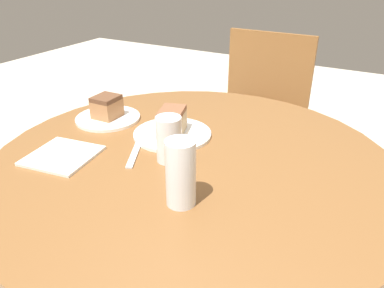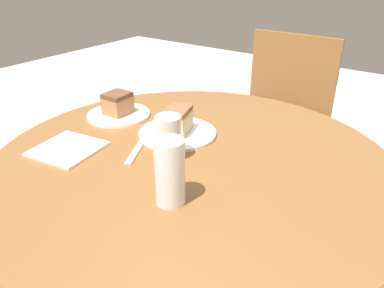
{
  "view_description": "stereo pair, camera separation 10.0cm",
  "coord_description": "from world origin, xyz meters",
  "px_view_note": "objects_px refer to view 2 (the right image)",
  "views": [
    {
      "loc": [
        0.44,
        -0.78,
        1.26
      ],
      "look_at": [
        0.0,
        0.0,
        0.8
      ],
      "focal_mm": 35.0,
      "sensor_mm": 36.0,
      "label": 1
    },
    {
      "loc": [
        0.52,
        -0.73,
        1.26
      ],
      "look_at": [
        0.0,
        0.0,
        0.8
      ],
      "focal_mm": 35.0,
      "sensor_mm": 36.0,
      "label": 2
    }
  ],
  "objects_px": {
    "plate_far": "(119,115)",
    "glass_lemonade": "(169,141)",
    "plate_near": "(178,133)",
    "chair": "(276,127)",
    "cake_slice_near": "(177,120)",
    "glass_water": "(170,176)",
    "cake_slice_far": "(118,103)"
  },
  "relations": [
    {
      "from": "plate_far",
      "to": "glass_lemonade",
      "type": "bearing_deg",
      "value": -21.96
    },
    {
      "from": "plate_near",
      "to": "glass_lemonade",
      "type": "relative_size",
      "value": 1.91
    },
    {
      "from": "plate_near",
      "to": "chair",
      "type": "bearing_deg",
      "value": 91.23
    },
    {
      "from": "plate_far",
      "to": "cake_slice_near",
      "type": "bearing_deg",
      "value": 0.07
    },
    {
      "from": "plate_far",
      "to": "glass_lemonade",
      "type": "xyz_separation_m",
      "value": [
        0.33,
        -0.13,
        0.05
      ]
    },
    {
      "from": "glass_lemonade",
      "to": "cake_slice_near",
      "type": "bearing_deg",
      "value": 118.98
    },
    {
      "from": "plate_near",
      "to": "plate_far",
      "type": "xyz_separation_m",
      "value": [
        -0.25,
        -0.0,
        0.0
      ]
    },
    {
      "from": "cake_slice_near",
      "to": "glass_water",
      "type": "bearing_deg",
      "value": -54.82
    },
    {
      "from": "cake_slice_far",
      "to": "glass_lemonade",
      "type": "bearing_deg",
      "value": -21.96
    },
    {
      "from": "cake_slice_near",
      "to": "glass_water",
      "type": "xyz_separation_m",
      "value": [
        0.2,
        -0.28,
        0.02
      ]
    },
    {
      "from": "cake_slice_near",
      "to": "glass_water",
      "type": "relative_size",
      "value": 0.75
    },
    {
      "from": "plate_near",
      "to": "plate_far",
      "type": "relative_size",
      "value": 1.12
    },
    {
      "from": "plate_near",
      "to": "glass_lemonade",
      "type": "xyz_separation_m",
      "value": [
        0.07,
        -0.13,
        0.05
      ]
    },
    {
      "from": "cake_slice_far",
      "to": "glass_lemonade",
      "type": "distance_m",
      "value": 0.35
    },
    {
      "from": "cake_slice_far",
      "to": "glass_water",
      "type": "distance_m",
      "value": 0.53
    },
    {
      "from": "chair",
      "to": "glass_water",
      "type": "bearing_deg",
      "value": -78.57
    },
    {
      "from": "cake_slice_far",
      "to": "chair",
      "type": "bearing_deg",
      "value": 74.01
    },
    {
      "from": "cake_slice_near",
      "to": "glass_lemonade",
      "type": "xyz_separation_m",
      "value": [
        0.07,
        -0.13,
        0.01
      ]
    },
    {
      "from": "plate_far",
      "to": "glass_water",
      "type": "relative_size",
      "value": 1.38
    },
    {
      "from": "glass_lemonade",
      "to": "cake_slice_far",
      "type": "bearing_deg",
      "value": 158.04
    },
    {
      "from": "plate_far",
      "to": "glass_water",
      "type": "distance_m",
      "value": 0.54
    },
    {
      "from": "glass_lemonade",
      "to": "glass_water",
      "type": "xyz_separation_m",
      "value": [
        0.13,
        -0.15,
        0.01
      ]
    },
    {
      "from": "glass_water",
      "to": "cake_slice_far",
      "type": "bearing_deg",
      "value": 148.02
    },
    {
      "from": "cake_slice_far",
      "to": "glass_lemonade",
      "type": "xyz_separation_m",
      "value": [
        0.33,
        -0.13,
        0.01
      ]
    },
    {
      "from": "cake_slice_near",
      "to": "glass_water",
      "type": "distance_m",
      "value": 0.35
    },
    {
      "from": "cake_slice_near",
      "to": "cake_slice_far",
      "type": "relative_size",
      "value": 1.35
    },
    {
      "from": "chair",
      "to": "glass_lemonade",
      "type": "distance_m",
      "value": 1.02
    },
    {
      "from": "cake_slice_near",
      "to": "cake_slice_far",
      "type": "height_order",
      "value": "cake_slice_near"
    },
    {
      "from": "glass_lemonade",
      "to": "glass_water",
      "type": "distance_m",
      "value": 0.2
    },
    {
      "from": "plate_far",
      "to": "cake_slice_near",
      "type": "height_order",
      "value": "cake_slice_near"
    },
    {
      "from": "chair",
      "to": "plate_far",
      "type": "distance_m",
      "value": 0.9
    },
    {
      "from": "cake_slice_near",
      "to": "glass_water",
      "type": "height_order",
      "value": "glass_water"
    }
  ]
}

